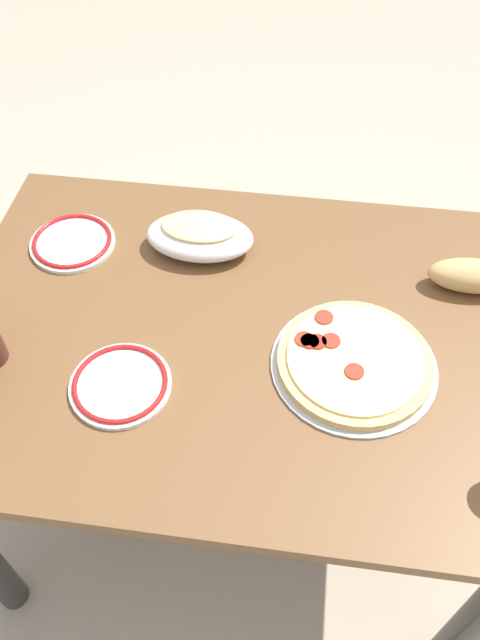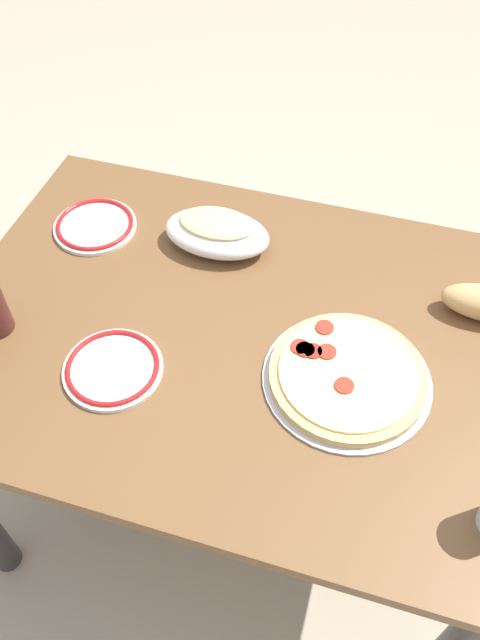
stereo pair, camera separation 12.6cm
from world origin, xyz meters
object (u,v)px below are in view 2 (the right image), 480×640
at_px(dining_table, 240,366).
at_px(baked_pasta_dish, 217,231).
at_px(side_plate_far, 113,368).
at_px(side_plate_near, 95,225).
at_px(pepperoni_pizza, 347,376).

height_order(dining_table, baked_pasta_dish, baked_pasta_dish).
relative_size(baked_pasta_dish, side_plate_far, 1.25).
bearing_deg(dining_table, side_plate_near, -25.41).
distance_m(pepperoni_pizza, baked_pasta_dish, 0.45).
distance_m(dining_table, pepperoni_pizza, 0.28).
height_order(pepperoni_pizza, side_plate_far, pepperoni_pizza).
relative_size(dining_table, side_plate_far, 6.25).
bearing_deg(side_plate_far, dining_table, -140.51).
bearing_deg(baked_pasta_dish, side_plate_near, 5.64).
relative_size(pepperoni_pizza, side_plate_far, 1.67).
xyz_separation_m(dining_table, side_plate_near, (0.41, -0.19, 0.14)).
bearing_deg(side_plate_far, side_plate_near, -60.34).
relative_size(dining_table, pepperoni_pizza, 3.75).
bearing_deg(dining_table, baked_pasta_dish, -61.67).
bearing_deg(dining_table, pepperoni_pizza, 165.10).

